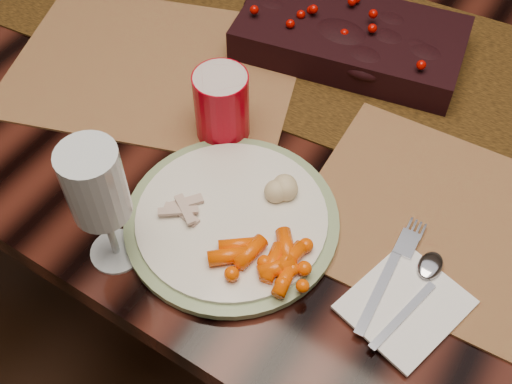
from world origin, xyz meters
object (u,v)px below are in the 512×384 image
Objects in this scene: placemat_main at (462,229)px; dining_table at (351,230)px; napkin at (405,305)px; wine_glass at (103,208)px; turkey_shreds at (190,210)px; baby_carrots at (261,257)px; mashed_potatoes at (271,181)px; centerpiece at (351,34)px; red_cup at (222,105)px; dinner_plate at (232,219)px.

dining_table is at bearing 136.30° from placemat_main.
wine_glass reaches higher than napkin.
napkin is (0.28, 0.04, -0.02)m from turkey_shreds.
baby_carrots is 0.11m from mashed_potatoes.
dining_table is 17.45× the size of baby_carrots.
turkey_shreds is (-0.10, -0.35, 0.40)m from dining_table.
dining_table is at bearing 83.03° from mashed_potatoes.
centerpiece is 3.35× the size of baby_carrots.
mashed_potatoes is 0.11m from turkey_shreds.
centerpiece is at bearing 103.29° from baby_carrots.
baby_carrots is 1.37× the size of mashed_potatoes.
baby_carrots is 0.78× the size of napkin.
placemat_main is 5.31× the size of mashed_potatoes.
placemat_main is 0.36m from red_cup.
napkin is 0.36m from red_cup.
baby_carrots is at bearing -5.29° from turkey_shreds.
placemat_main is at bearing 30.68° from turkey_shreds.
dinner_plate is 0.24m from napkin.
mashed_potatoes is at bearing -161.68° from placemat_main.
wine_glass reaches higher than mashed_potatoes.
placemat_main is 0.29m from dinner_plate.
placemat_main is (0.20, -0.17, 0.38)m from dining_table.
placemat_main is (0.28, -0.22, -0.04)m from centerpiece.
centerpiece is (-0.08, 0.06, 0.41)m from dining_table.
turkey_shreds is at bearing -70.59° from red_cup.
centerpiece reaches higher than napkin.
red_cup is at bearing -127.82° from dining_table.
wine_glass is at bearing -130.75° from dinner_plate.
turkey_shreds is at bearing -128.39° from mashed_potatoes.
centerpiece is 1.26× the size of dinner_plate.
turkey_shreds is at bearing -151.56° from dinner_plate.
placemat_main is at bearing 98.31° from napkin.
dinner_plate is 0.06m from turkey_shreds.
red_cup reaches higher than dining_table.
wine_glass is at bearing -146.17° from placemat_main.
mashed_potatoes is at bearing -80.81° from centerpiece.
baby_carrots is 0.99× the size of red_cup.
napkin is (0.17, 0.05, -0.02)m from baby_carrots.
placemat_main is 0.35m from turkey_shreds.
turkey_shreds is 0.34× the size of wine_glass.
napkin is (0.24, 0.01, -0.01)m from dinner_plate.
mashed_potatoes is 0.22m from napkin.
mashed_potatoes is 0.14m from red_cup.
centerpiece is 0.26m from red_cup.
wine_glass is (0.00, -0.24, 0.04)m from red_cup.
mashed_potatoes is 0.57× the size of napkin.
wine_glass reaches higher than baby_carrots.
turkey_shreds reaches higher than napkin.
baby_carrots is at bearing -76.71° from centerpiece.
dining_table is 0.66m from wine_glass.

